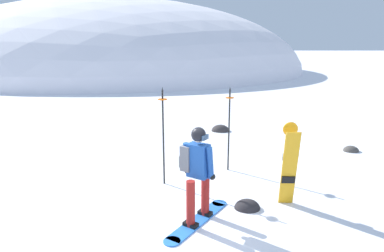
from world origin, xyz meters
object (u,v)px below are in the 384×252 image
(spare_snowboard, at_px, (289,164))
(rock_mid, at_px, (247,208))
(piste_marker_far, at_px, (229,124))
(rock_dark, at_px, (351,151))
(snowboarder_main, at_px, (197,172))
(piste_marker_near, at_px, (163,131))
(rock_small, at_px, (220,131))

(spare_snowboard, height_order, rock_mid, spare_snowboard)
(spare_snowboard, distance_m, piste_marker_far, 2.13)
(rock_dark, height_order, rock_mid, rock_mid)
(snowboarder_main, distance_m, spare_snowboard, 1.86)
(piste_marker_near, relative_size, rock_small, 3.39)
(snowboarder_main, distance_m, rock_mid, 1.42)
(piste_marker_far, relative_size, rock_small, 3.23)
(spare_snowboard, relative_size, piste_marker_near, 0.76)
(snowboarder_main, height_order, rock_small, snowboarder_main)
(spare_snowboard, height_order, piste_marker_far, piste_marker_far)
(piste_marker_near, height_order, piste_marker_far, piste_marker_near)
(snowboarder_main, relative_size, piste_marker_far, 0.83)
(piste_marker_near, xyz_separation_m, rock_small, (1.57, 4.72, -1.23))
(rock_dark, distance_m, rock_mid, 5.03)
(spare_snowboard, bearing_deg, piste_marker_near, 158.22)
(snowboarder_main, height_order, spare_snowboard, snowboarder_main)
(piste_marker_near, distance_m, rock_small, 5.12)
(rock_dark, bearing_deg, rock_mid, -134.74)
(rock_mid, bearing_deg, rock_dark, 45.26)
(snowboarder_main, bearing_deg, spare_snowboard, 19.76)
(snowboarder_main, xyz_separation_m, piste_marker_far, (0.77, 2.50, 0.26))
(spare_snowboard, relative_size, rock_dark, 3.65)
(rock_dark, bearing_deg, piste_marker_near, -155.11)
(piste_marker_near, height_order, rock_small, piste_marker_near)
(snowboarder_main, relative_size, rock_mid, 3.46)
(snowboarder_main, xyz_separation_m, piste_marker_near, (-0.73, 1.62, 0.31))
(snowboarder_main, distance_m, piste_marker_far, 2.63)
(rock_dark, height_order, rock_small, rock_small)
(piste_marker_far, bearing_deg, rock_dark, 22.60)
(rock_dark, bearing_deg, rock_small, 148.00)
(piste_marker_far, xyz_separation_m, rock_small, (0.07, 3.84, -1.18))
(snowboarder_main, xyz_separation_m, rock_small, (0.84, 6.34, -0.92))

